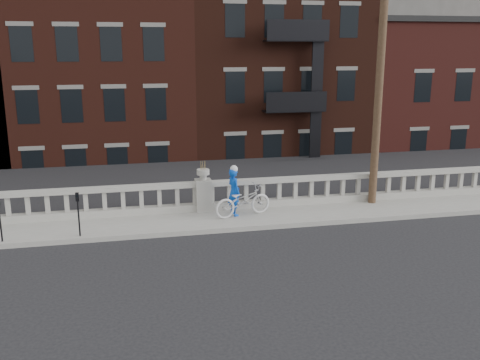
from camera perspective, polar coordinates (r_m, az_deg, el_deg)
The scene contains 9 objects.
ground at distance 15.18m, azimuth -1.68°, elevation -8.12°, with size 120.00×120.00×0.00m, color black.
sidewalk at distance 17.93m, azimuth -3.44°, elevation -4.34°, with size 32.00×2.20×0.15m, color gray.
balustrade at distance 18.66m, azimuth -3.92°, elevation -1.79°, with size 28.00×0.34×1.03m.
planter_pedestal at distance 18.61m, azimuth -3.93°, elevation -1.23°, with size 0.55×0.55×1.76m.
lower_level at distance 37.13m, azimuth -7.46°, elevation 9.18°, with size 80.00×44.00×20.80m.
utility_pole at distance 19.50m, azimuth 14.77°, elevation 12.17°, with size 1.60×0.28×10.00m.
parking_meter_d at distance 16.73m, azimuth -16.88°, elevation -3.00°, with size 0.10×0.09×1.36m.
bicycle at distance 18.01m, azimuth 0.30°, elevation -2.21°, with size 0.71×2.03×1.06m, color silver.
cyclist at distance 18.02m, azimuth -0.65°, elevation -1.28°, with size 0.59×0.39×1.62m, color blue.
Camera 1 is at (-2.54, -13.82, 5.74)m, focal length 40.00 mm.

